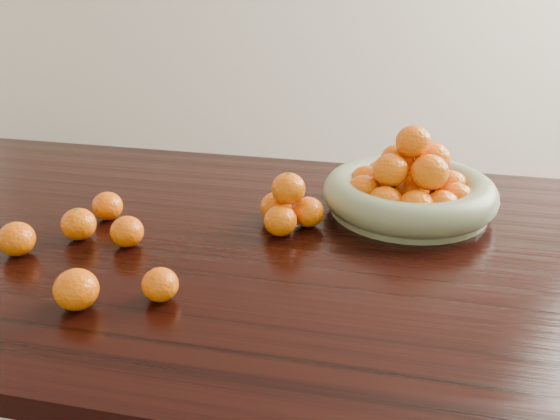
% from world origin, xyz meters
% --- Properties ---
extents(dining_table, '(2.00, 1.00, 0.75)m').
position_xyz_m(dining_table, '(0.00, 0.00, 0.66)').
color(dining_table, black).
rests_on(dining_table, ground).
extents(fruit_bowl, '(0.37, 0.37, 0.19)m').
position_xyz_m(fruit_bowl, '(0.26, 0.22, 0.80)').
color(fruit_bowl, gray).
rests_on(fruit_bowl, dining_table).
extents(orange_pyramid, '(0.14, 0.13, 0.12)m').
position_xyz_m(orange_pyramid, '(0.02, 0.08, 0.79)').
color(orange_pyramid, '#DC6406').
rests_on(orange_pyramid, dining_table).
extents(loose_orange_0, '(0.07, 0.07, 0.06)m').
position_xyz_m(loose_orange_0, '(-0.36, -0.06, 0.78)').
color(loose_orange_0, '#DC6406').
rests_on(loose_orange_0, dining_table).
extents(loose_orange_1, '(0.07, 0.07, 0.07)m').
position_xyz_m(loose_orange_1, '(-0.24, -0.29, 0.78)').
color(loose_orange_1, '#DC6406').
rests_on(loose_orange_1, dining_table).
extents(loose_orange_2, '(0.06, 0.06, 0.06)m').
position_xyz_m(loose_orange_2, '(-0.12, -0.24, 0.78)').
color(loose_orange_2, '#DC6406').
rests_on(loose_orange_2, dining_table).
extents(loose_orange_3, '(0.06, 0.06, 0.06)m').
position_xyz_m(loose_orange_3, '(-0.35, 0.04, 0.78)').
color(loose_orange_3, '#DC6406').
rests_on(loose_orange_3, dining_table).
extents(loose_orange_4, '(0.07, 0.07, 0.06)m').
position_xyz_m(loose_orange_4, '(-0.44, -0.15, 0.78)').
color(loose_orange_4, '#DC6406').
rests_on(loose_orange_4, dining_table).
extents(loose_orange_5, '(0.06, 0.06, 0.06)m').
position_xyz_m(loose_orange_5, '(-0.26, -0.07, 0.78)').
color(loose_orange_5, '#DC6406').
rests_on(loose_orange_5, dining_table).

